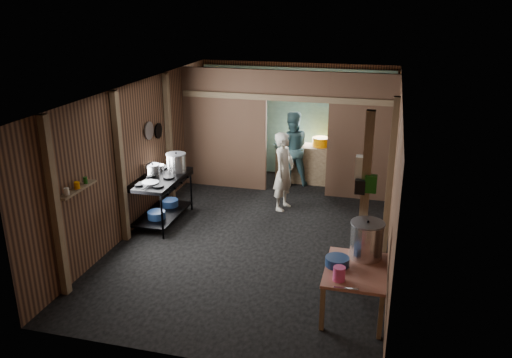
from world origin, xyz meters
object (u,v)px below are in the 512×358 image
(cook, at_px, (284,171))
(prep_table, at_px, (354,290))
(gas_range, at_px, (161,200))
(stove_pot_large, at_px, (176,163))
(pink_bucket, at_px, (339,274))
(yellow_tub, at_px, (321,142))
(stock_pot, at_px, (367,241))

(cook, bearing_deg, prep_table, -139.63)
(gas_range, xyz_separation_m, cook, (2.07, 1.20, 0.34))
(prep_table, bearing_deg, gas_range, 150.70)
(stove_pot_large, bearing_deg, pink_bucket, -40.09)
(prep_table, height_order, yellow_tub, yellow_tub)
(stove_pot_large, relative_size, stock_pot, 0.70)
(pink_bucket, bearing_deg, yellow_tub, 100.39)
(yellow_tub, height_order, cook, cook)
(stove_pot_large, xyz_separation_m, pink_bucket, (3.35, -2.82, -0.31))
(stock_pot, distance_m, pink_bucket, 0.78)
(gas_range, xyz_separation_m, prep_table, (3.71, -2.08, -0.12))
(gas_range, distance_m, pink_bucket, 4.29)
(cook, bearing_deg, stove_pot_large, 126.97)
(gas_range, distance_m, cook, 2.41)
(prep_table, distance_m, cook, 3.70)
(prep_table, bearing_deg, pink_bucket, -117.93)
(prep_table, bearing_deg, yellow_tub, 103.15)
(stove_pot_large, height_order, yellow_tub, stove_pot_large)
(gas_range, relative_size, prep_table, 1.36)
(prep_table, relative_size, stock_pot, 2.05)
(yellow_tub, bearing_deg, prep_table, -76.85)
(pink_bucket, xyz_separation_m, cook, (-1.46, 3.64, 0.04))
(stove_pot_large, height_order, cook, cook)
(stock_pot, distance_m, cook, 3.41)
(prep_table, bearing_deg, cook, 116.60)
(stove_pot_large, distance_m, cook, 2.08)
(stove_pot_large, distance_m, yellow_tub, 3.46)
(gas_range, distance_m, stove_pot_large, 0.74)
(stove_pot_large, height_order, pink_bucket, stove_pot_large)
(cook, bearing_deg, stock_pot, -135.39)
(prep_table, height_order, cook, cook)
(gas_range, distance_m, stock_pot, 4.21)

